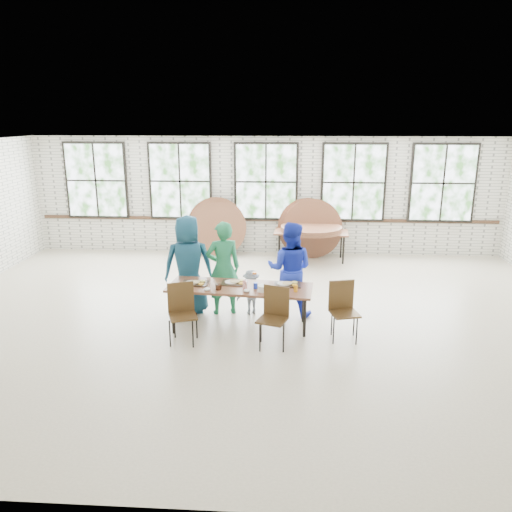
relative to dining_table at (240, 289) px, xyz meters
The scene contains 13 objects.
room 4.96m from the dining_table, 87.37° to the left, with size 12.00×12.00×12.00m.
dining_table is the anchor object (origin of this frame).
chair_near_left 1.04m from the dining_table, 147.86° to the right, with size 0.53×0.52×0.95m.
chair_near_right 0.87m from the dining_table, 46.16° to the right, with size 0.53×0.52×0.95m.
chair_spare 1.71m from the dining_table, ahead, with size 0.51×0.50×0.95m.
adult_teal 1.20m from the dining_table, 146.66° to the left, with size 0.88×0.57×1.80m, color navy.
adult_green 0.76m from the dining_table, 118.83° to the left, with size 0.62×0.41×1.71m, color #1F774A.
toddler 0.72m from the dining_table, 77.74° to the left, with size 0.53×0.31×0.82m, color #12243B.
adult_blue 1.07m from the dining_table, 37.95° to the left, with size 0.83×0.65×1.71m, color #1B30C3.
storage_table 4.43m from the dining_table, 72.00° to the left, with size 1.85×0.87×0.74m.
tabletop_clutter 0.13m from the dining_table, 13.88° to the right, with size 2.01×0.64×0.11m.
round_tops_stacked 4.43m from the dining_table, 72.00° to the left, with size 1.50×1.50×0.13m.
round_tops_leaning 4.58m from the dining_table, 87.96° to the left, with size 3.96×0.43×1.50m.
Camera 1 is at (0.54, -8.23, 3.48)m, focal length 35.00 mm.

